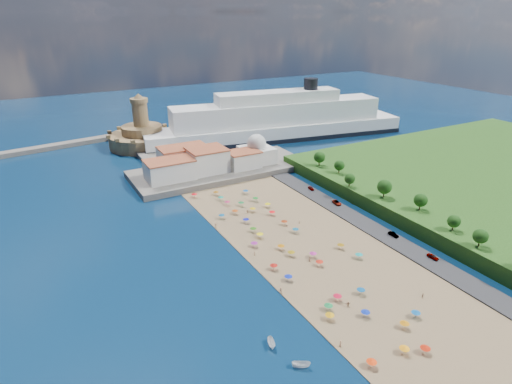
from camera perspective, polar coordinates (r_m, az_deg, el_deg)
ground at (r=157.77m, az=3.18°, el=-6.05°), size 700.00×700.00×0.00m
terrace at (r=220.32m, az=-4.74°, el=2.98°), size 90.00×36.00×3.00m
jetty at (r=244.54m, az=-12.90°, el=4.43°), size 18.00×70.00×2.40m
waterfront_buildings at (r=214.08m, az=-8.04°, el=4.04°), size 57.00×29.00×11.00m
domed_building at (r=224.76m, az=0.07°, el=5.48°), size 16.00×16.00×15.00m
fortress at (r=270.84m, az=-14.89°, el=7.24°), size 40.00×40.00×32.40m
cruise_ship at (r=278.61m, az=2.88°, el=9.33°), size 172.19×54.08×37.27m
beach_parasols at (r=150.57m, az=3.96°, el=-6.65°), size 32.16×117.54×2.20m
beachgoers at (r=141.20m, az=5.02°, el=-9.35°), size 35.09×78.34×1.84m
moored_boats at (r=109.40m, az=4.07°, el=-20.76°), size 6.20×13.54×1.71m
parked_cars at (r=176.32m, az=13.36°, el=-2.90°), size 3.14×72.48×1.42m
hillside_trees at (r=178.40m, az=17.93°, el=-0.05°), size 12.80×110.01×7.64m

